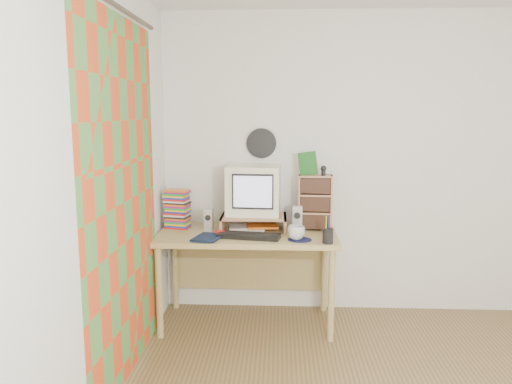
# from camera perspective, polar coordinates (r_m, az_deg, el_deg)

# --- Properties ---
(back_wall) EXTENTS (3.50, 0.00, 3.50)m
(back_wall) POSITION_cam_1_polar(r_m,az_deg,el_deg) (4.27, 13.20, 3.01)
(back_wall) COLOR white
(back_wall) RESTS_ON floor
(left_wall) EXTENTS (0.00, 3.50, 3.50)m
(left_wall) POSITION_cam_1_polar(r_m,az_deg,el_deg) (2.65, -18.85, -0.90)
(left_wall) COLOR white
(left_wall) RESTS_ON floor
(curtain) EXTENTS (0.00, 2.20, 2.20)m
(curtain) POSITION_cam_1_polar(r_m,az_deg,el_deg) (3.10, -14.84, -1.18)
(curtain) COLOR #D0451D
(curtain) RESTS_ON left_wall
(wall_disc) EXTENTS (0.25, 0.02, 0.25)m
(wall_disc) POSITION_cam_1_polar(r_m,az_deg,el_deg) (4.17, 0.62, 5.59)
(wall_disc) COLOR black
(wall_disc) RESTS_ON back_wall
(desk) EXTENTS (1.40, 0.70, 0.75)m
(desk) POSITION_cam_1_polar(r_m,az_deg,el_deg) (4.03, -0.99, -6.32)
(desk) COLOR tan
(desk) RESTS_ON floor
(monitor_riser) EXTENTS (0.52, 0.30, 0.12)m
(monitor_riser) POSITION_cam_1_polar(r_m,az_deg,el_deg) (4.00, -0.25, -3.03)
(monitor_riser) COLOR #AA7B59
(monitor_riser) RESTS_ON desk
(crt_monitor) EXTENTS (0.44, 0.44, 0.39)m
(crt_monitor) POSITION_cam_1_polar(r_m,az_deg,el_deg) (4.01, -0.26, 0.23)
(crt_monitor) COLOR white
(crt_monitor) RESTS_ON monitor_riser
(speaker_left) EXTENTS (0.07, 0.07, 0.18)m
(speaker_left) POSITION_cam_1_polar(r_m,az_deg,el_deg) (3.98, -5.44, -3.22)
(speaker_left) COLOR #B1B0B5
(speaker_left) RESTS_ON desk
(speaker_right) EXTENTS (0.08, 0.08, 0.21)m
(speaker_right) POSITION_cam_1_polar(r_m,az_deg,el_deg) (3.97, 4.70, -3.02)
(speaker_right) COLOR #B1B0B5
(speaker_right) RESTS_ON desk
(keyboard) EXTENTS (0.49, 0.23, 0.03)m
(keyboard) POSITION_cam_1_polar(r_m,az_deg,el_deg) (3.77, -0.85, -5.03)
(keyboard) COLOR black
(keyboard) RESTS_ON desk
(dvd_stack) EXTENTS (0.21, 0.17, 0.26)m
(dvd_stack) POSITION_cam_1_polar(r_m,az_deg,el_deg) (4.12, -8.98, -2.30)
(dvd_stack) COLOR brown
(dvd_stack) RESTS_ON desk
(cd_rack) EXTENTS (0.27, 0.16, 0.44)m
(cd_rack) POSITION_cam_1_polar(r_m,az_deg,el_deg) (4.01, 6.78, -1.22)
(cd_rack) COLOR #AA7B59
(cd_rack) RESTS_ON desk
(mug) EXTENTS (0.15, 0.15, 0.10)m
(mug) POSITION_cam_1_polar(r_m,az_deg,el_deg) (3.73, 4.62, -4.66)
(mug) COLOR silver
(mug) RESTS_ON desk
(diary) EXTENTS (0.26, 0.22, 0.05)m
(diary) POSITION_cam_1_polar(r_m,az_deg,el_deg) (3.78, -6.83, -4.93)
(diary) COLOR #0E1A35
(diary) RESTS_ON desk
(mousepad) EXTENTS (0.22, 0.22, 0.00)m
(mousepad) POSITION_cam_1_polar(r_m,az_deg,el_deg) (3.73, 5.03, -5.46)
(mousepad) COLOR #101538
(mousepad) RESTS_ON desk
(pen_cup) EXTENTS (0.09, 0.09, 0.15)m
(pen_cup) POSITION_cam_1_polar(r_m,az_deg,el_deg) (3.64, 8.22, -4.64)
(pen_cup) COLOR black
(pen_cup) RESTS_ON desk
(papers) EXTENTS (0.30, 0.24, 0.04)m
(papers) POSITION_cam_1_polar(r_m,az_deg,el_deg) (4.03, -0.41, -4.05)
(papers) COLOR silver
(papers) RESTS_ON desk
(red_box) EXTENTS (0.08, 0.06, 0.04)m
(red_box) POSITION_cam_1_polar(r_m,az_deg,el_deg) (3.85, -4.17, -4.71)
(red_box) COLOR red
(red_box) RESTS_ON desk
(game_box) EXTENTS (0.14, 0.05, 0.18)m
(game_box) POSITION_cam_1_polar(r_m,az_deg,el_deg) (3.98, 5.95, 3.27)
(game_box) COLOR #1A5D1C
(game_box) RESTS_ON cd_rack
(webcam) EXTENTS (0.05, 0.05, 0.08)m
(webcam) POSITION_cam_1_polar(r_m,az_deg,el_deg) (3.94, 7.72, 2.44)
(webcam) COLOR black
(webcam) RESTS_ON cd_rack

